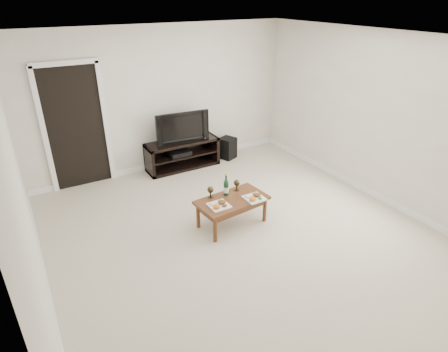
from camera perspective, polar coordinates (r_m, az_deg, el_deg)
floor at (r=5.31m, az=2.79°, el=-9.08°), size 5.50×5.50×0.00m
back_wall at (r=7.04m, az=-9.47°, el=11.38°), size 5.00×0.04×2.60m
ceiling at (r=4.35m, az=3.59°, el=20.29°), size 5.00×5.50×0.04m
doorway at (r=6.72m, az=-21.61°, el=6.70°), size 0.90×0.02×2.05m
media_console at (r=7.21m, az=-6.34°, el=3.31°), size 1.39×0.45×0.55m
television at (r=7.01m, az=-6.57°, el=7.56°), size 1.01×0.22×0.58m
av_receiver at (r=7.16m, az=-6.84°, el=3.54°), size 0.41×0.31×0.08m
subwoofer at (r=7.62m, az=0.53°, el=4.29°), size 0.38×0.38×0.43m
coffee_table at (r=5.44m, az=1.21°, el=-5.44°), size 1.05×0.64×0.42m
plate_left at (r=5.14m, az=-0.78°, el=-4.30°), size 0.27×0.27×0.07m
plate_right at (r=5.34m, az=4.64°, el=-3.15°), size 0.27×0.27×0.07m
wine_bottle at (r=5.36m, az=0.33°, el=-1.25°), size 0.07×0.07×0.35m
goblet_left at (r=5.34m, az=-2.07°, el=-2.45°), size 0.09×0.09×0.17m
goblet_right at (r=5.53m, az=1.95°, el=-1.38°), size 0.09×0.09×0.17m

